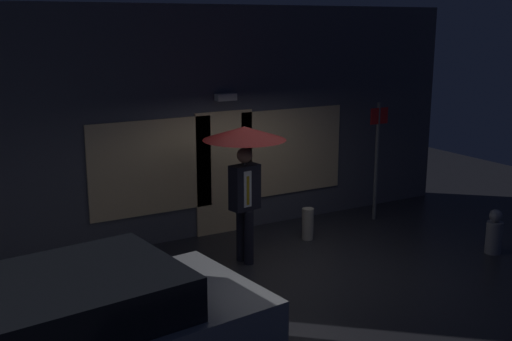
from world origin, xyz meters
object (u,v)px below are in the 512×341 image
(person_with_umbrella, at_px, (245,152))
(sidewalk_bollard, at_px, (308,224))
(street_sign_post, at_px, (377,154))
(fire_hydrant, at_px, (494,233))

(person_with_umbrella, height_order, sidewalk_bollard, person_with_umbrella)
(person_with_umbrella, bearing_deg, street_sign_post, 3.10)
(street_sign_post, distance_m, fire_hydrant, 2.62)
(person_with_umbrella, bearing_deg, sidewalk_bollard, 5.86)
(person_with_umbrella, height_order, street_sign_post, street_sign_post)
(person_with_umbrella, relative_size, sidewalk_bollard, 3.90)
(person_with_umbrella, distance_m, sidewalk_bollard, 2.14)
(street_sign_post, xyz_separation_m, fire_hydrant, (0.48, -2.40, -0.94))
(street_sign_post, bearing_deg, person_with_umbrella, -167.61)
(street_sign_post, bearing_deg, sidewalk_bollard, -169.94)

